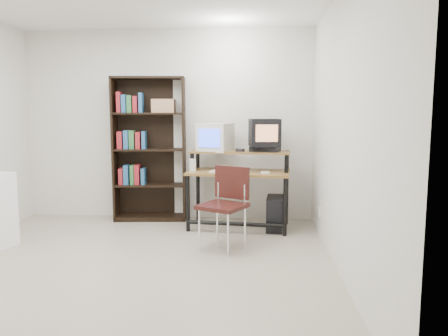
# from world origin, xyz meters

# --- Properties ---
(floor) EXTENTS (4.00, 4.00, 0.01)m
(floor) POSITION_xyz_m (0.00, 0.00, -0.01)
(floor) COLOR #ABA28D
(floor) RESTS_ON ground
(back_wall) EXTENTS (4.00, 0.01, 2.60)m
(back_wall) POSITION_xyz_m (0.00, 2.00, 1.30)
(back_wall) COLOR silver
(back_wall) RESTS_ON floor
(front_wall) EXTENTS (4.00, 0.01, 2.60)m
(front_wall) POSITION_xyz_m (0.00, -2.00, 1.30)
(front_wall) COLOR silver
(front_wall) RESTS_ON floor
(right_wall) EXTENTS (0.01, 4.00, 2.60)m
(right_wall) POSITION_xyz_m (2.00, 0.00, 1.30)
(right_wall) COLOR silver
(right_wall) RESTS_ON floor
(computer_desk) EXTENTS (1.33, 0.76, 0.98)m
(computer_desk) POSITION_xyz_m (1.01, 1.50, 0.70)
(computer_desk) COLOR brown
(computer_desk) RESTS_ON floor
(crt_monitor) EXTENTS (0.49, 0.49, 0.37)m
(crt_monitor) POSITION_xyz_m (0.69, 1.65, 1.15)
(crt_monitor) COLOR beige
(crt_monitor) RESTS_ON computer_desk
(vcr) EXTENTS (0.42, 0.34, 0.08)m
(vcr) POSITION_xyz_m (1.34, 1.58, 1.01)
(vcr) COLOR black
(vcr) RESTS_ON computer_desk
(crt_tv) EXTENTS (0.41, 0.41, 0.35)m
(crt_tv) POSITION_xyz_m (1.33, 1.56, 1.22)
(crt_tv) COLOR black
(crt_tv) RESTS_ON vcr
(cd_spindle) EXTENTS (0.14, 0.14, 0.05)m
(cd_spindle) POSITION_xyz_m (1.02, 1.53, 0.99)
(cd_spindle) COLOR #26262B
(cd_spindle) RESTS_ON computer_desk
(keyboard) EXTENTS (0.51, 0.34, 0.03)m
(keyboard) POSITION_xyz_m (0.90, 1.36, 0.74)
(keyboard) COLOR beige
(keyboard) RESTS_ON computer_desk
(mousepad) EXTENTS (0.25, 0.21, 0.01)m
(mousepad) POSITION_xyz_m (1.35, 1.33, 0.72)
(mousepad) COLOR black
(mousepad) RESTS_ON computer_desk
(mouse) EXTENTS (0.11, 0.07, 0.03)m
(mouse) POSITION_xyz_m (1.34, 1.31, 0.74)
(mouse) COLOR white
(mouse) RESTS_ON mousepad
(desk_speaker) EXTENTS (0.09, 0.08, 0.17)m
(desk_speaker) POSITION_xyz_m (0.42, 1.50, 0.80)
(desk_speaker) COLOR beige
(desk_speaker) RESTS_ON computer_desk
(pc_tower) EXTENTS (0.23, 0.46, 0.42)m
(pc_tower) POSITION_xyz_m (1.47, 1.43, 0.21)
(pc_tower) COLOR black
(pc_tower) RESTS_ON floor
(school_chair) EXTENTS (0.60, 0.60, 0.89)m
(school_chair) POSITION_xyz_m (0.90, 0.64, 0.55)
(school_chair) COLOR black
(school_chair) RESTS_ON floor
(bookshelf) EXTENTS (1.00, 0.41, 1.95)m
(bookshelf) POSITION_xyz_m (-0.23, 1.86, 0.99)
(bookshelf) COLOR black
(bookshelf) RESTS_ON floor
(wall_outlet) EXTENTS (0.02, 0.08, 0.12)m
(wall_outlet) POSITION_xyz_m (1.99, 1.15, 0.30)
(wall_outlet) COLOR beige
(wall_outlet) RESTS_ON right_wall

